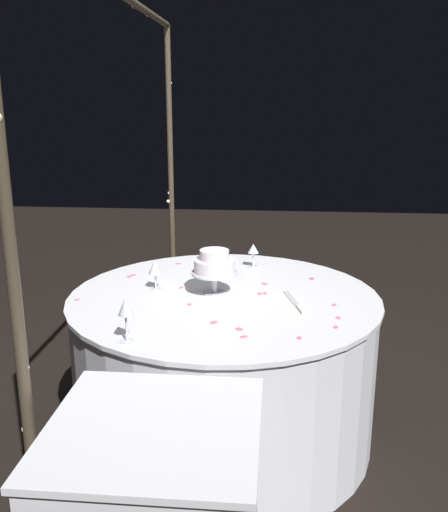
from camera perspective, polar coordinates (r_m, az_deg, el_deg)
The scene contains 25 objects.
ground_plane at distance 3.02m, azimuth 0.00°, elevation -17.47°, with size 12.00×12.00×0.00m, color black.
decorative_arch at distance 2.62m, azimuth -10.10°, elevation 10.07°, with size 2.36×0.06×2.10m.
main_table at distance 2.83m, azimuth 0.00°, elevation -11.10°, with size 1.47×1.47×0.75m.
tiered_cake at distance 2.66m, azimuth -0.97°, elevation -0.91°, with size 0.22×0.22×0.21m.
wine_glass_0 at distance 3.11m, azimuth 2.95°, elevation 0.60°, with size 0.06×0.06×0.13m.
wine_glass_1 at distance 2.17m, azimuth -9.85°, elevation -5.26°, with size 0.06×0.06×0.18m.
wine_glass_2 at distance 2.76m, azimuth -6.92°, elevation -1.21°, with size 0.07×0.07×0.15m.
cake_knife at distance 2.59m, azimuth 7.21°, elevation -4.73°, with size 0.29×0.10×0.01m.
rose_petal_0 at distance 2.71m, azimuth -14.54°, elevation -4.26°, with size 0.03×0.02×0.00m, color #EA6B84.
rose_petal_1 at distance 3.02m, azimuth -9.11°, elevation -1.90°, with size 0.03×0.02×0.00m, color #EA6B84.
rose_petal_2 at distance 2.57m, azimuth -3.48°, elevation -4.86°, with size 0.03×0.02×0.00m, color #EA6B84.
rose_petal_3 at distance 2.85m, azimuth 4.09°, elevation -2.78°, with size 0.04×0.03×0.00m, color #EA6B84.
rose_petal_4 at distance 2.99m, azimuth -9.51°, elevation -2.05°, with size 0.03×0.02×0.00m, color #EA6B84.
rose_petal_5 at distance 2.70m, azimuth 3.58°, elevation -3.80°, with size 0.03×0.02×0.00m, color #EA6B84.
rose_petal_6 at distance 2.23m, azimuth 1.99°, elevation -8.09°, with size 0.03×0.02×0.00m, color #EA6B84.
rose_petal_7 at distance 2.61m, azimuth 10.99°, elevation -4.82°, with size 0.03×0.02×0.00m, color #EA6B84.
rose_petal_8 at distance 2.36m, azimuth 11.15°, elevation -7.00°, with size 0.03×0.02×0.00m, color #EA6B84.
rose_petal_9 at distance 2.37m, azimuth -1.05°, elevation -6.67°, with size 0.04×0.03×0.00m, color #EA6B84.
rose_petal_10 at distance 2.71m, azimuth 4.11°, elevation -3.75°, with size 0.03×0.02×0.00m, color #EA6B84.
rose_petal_11 at distance 2.30m, azimuth 1.53°, elevation -7.33°, with size 0.04×0.03×0.00m, color #EA6B84.
rose_petal_12 at distance 2.96m, azimuth 8.81°, elevation -2.25°, with size 0.04×0.03×0.00m, color #EA6B84.
rose_petal_13 at distance 2.79m, azimuth -4.33°, elevation -3.17°, with size 0.03×0.02×0.00m, color #EA6B84.
rose_petal_14 at distance 2.24m, azimuth 7.56°, elevation -8.13°, with size 0.03×0.02×0.00m, color #EA6B84.
rose_petal_15 at distance 2.46m, azimuth 11.39°, elevation -6.09°, with size 0.03×0.02×0.00m, color #EA6B84.
rose_petal_16 at distance 3.20m, azimuth -4.61°, elevation -0.76°, with size 0.03×0.02×0.00m, color #EA6B84.
Camera 1 is at (-2.52, -0.23, 1.64)m, focal length 39.87 mm.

